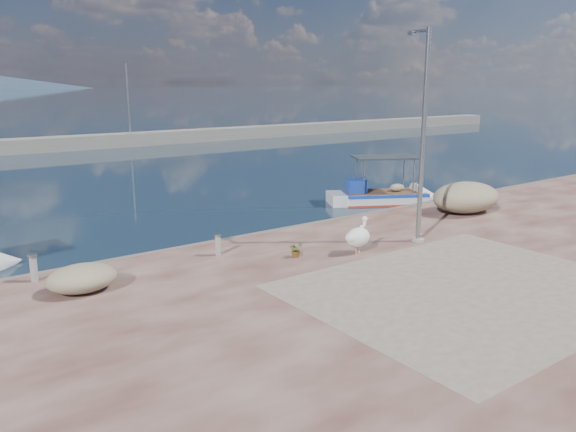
% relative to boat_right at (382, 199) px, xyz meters
% --- Properties ---
extents(ground, '(1400.00, 1400.00, 0.00)m').
position_rel_boat_right_xyz_m(ground, '(-8.67, -7.78, -0.21)').
color(ground, '#162635').
rests_on(ground, ground).
extents(quay, '(44.00, 22.00, 0.50)m').
position_rel_boat_right_xyz_m(quay, '(-8.67, -13.78, 0.04)').
color(quay, '#47231F').
rests_on(quay, ground).
extents(quay_patch, '(9.00, 7.00, 0.01)m').
position_rel_boat_right_xyz_m(quay_patch, '(-7.67, -10.78, 0.29)').
color(quay_patch, gray).
rests_on(quay_patch, quay).
extents(breakwater, '(120.00, 2.20, 7.50)m').
position_rel_boat_right_xyz_m(breakwater, '(-8.67, 32.22, 0.39)').
color(breakwater, gray).
rests_on(breakwater, ground).
extents(boat_right, '(5.80, 4.24, 2.69)m').
position_rel_boat_right_xyz_m(boat_right, '(0.00, 0.00, 0.00)').
color(boat_right, white).
rests_on(boat_right, ground).
extents(pelican, '(1.22, 0.68, 1.17)m').
position_rel_boat_right_xyz_m(pelican, '(-7.91, -6.72, 0.84)').
color(pelican, tan).
rests_on(pelican, quay).
extents(lamp_post, '(0.44, 0.96, 7.00)m').
position_rel_boat_right_xyz_m(lamp_post, '(-5.29, -6.87, 3.59)').
color(lamp_post, gray).
rests_on(lamp_post, quay).
extents(bollard_near, '(0.23, 0.23, 0.70)m').
position_rel_boat_right_xyz_m(bollard_near, '(-11.60, -4.29, 0.67)').
color(bollard_near, gray).
rests_on(bollard_near, quay).
extents(bollard_far, '(0.26, 0.26, 0.78)m').
position_rel_boat_right_xyz_m(bollard_far, '(-16.83, -3.46, 0.71)').
color(bollard_far, gray).
rests_on(bollard_far, quay).
extents(potted_plant, '(0.47, 0.42, 0.48)m').
position_rel_boat_right_xyz_m(potted_plant, '(-9.72, -5.85, 0.53)').
color(potted_plant, '#33722D').
rests_on(potted_plant, quay).
extents(net_pile_b, '(1.81, 1.41, 0.70)m').
position_rel_boat_right_xyz_m(net_pile_b, '(-15.99, -4.96, 0.64)').
color(net_pile_b, tan).
rests_on(net_pile_b, quay).
extents(net_pile_c, '(3.21, 2.29, 1.26)m').
position_rel_boat_right_xyz_m(net_pile_c, '(-0.24, -5.03, 0.92)').
color(net_pile_c, tan).
rests_on(net_pile_c, quay).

